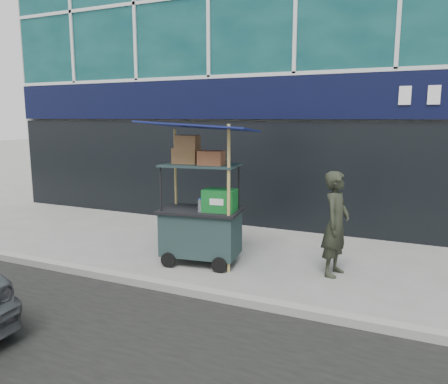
% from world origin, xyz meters
% --- Properties ---
extents(ground, '(80.00, 80.00, 0.00)m').
position_xyz_m(ground, '(0.00, 0.00, 0.00)').
color(ground, slate).
rests_on(ground, ground).
extents(curb, '(80.00, 0.18, 0.12)m').
position_xyz_m(curb, '(0.00, -0.20, 0.06)').
color(curb, gray).
rests_on(curb, ground).
extents(vendor_cart, '(1.97, 1.51, 2.44)m').
position_xyz_m(vendor_cart, '(-0.77, 1.10, 0.86)').
color(vendor_cart, '#1B2E2E').
rests_on(vendor_cart, ground).
extents(vendor_man, '(0.49, 0.66, 1.67)m').
position_xyz_m(vendor_man, '(1.42, 1.48, 0.83)').
color(vendor_man, black).
rests_on(vendor_man, ground).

